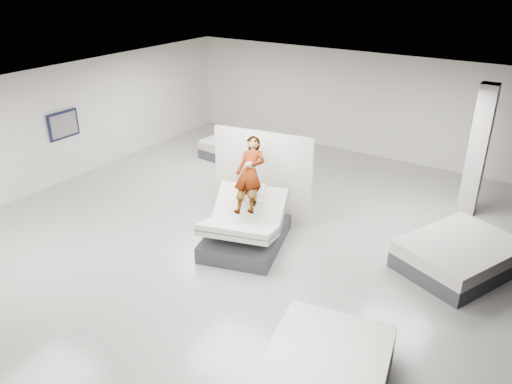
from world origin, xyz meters
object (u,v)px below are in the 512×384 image
column (478,151)px  flat_bed_right_far (459,255)px  remote (255,203)px  divider_panel (262,177)px  hero_bed (245,229)px  wall_poster (63,125)px  person (250,186)px  flat_bed_right_near (323,377)px  flat_bed_left_far (240,150)px

column → flat_bed_right_far: bearing=-81.3°
remote → divider_panel: size_ratio=0.06×
hero_bed → wall_poster: bearing=176.8°
remote → column: bearing=35.2°
flat_bed_right_far → wall_poster: 10.51m
hero_bed → divider_panel: (-0.38, 1.28, 0.69)m
person → divider_panel: (-0.29, 0.98, -0.20)m
hero_bed → flat_bed_right_far: size_ratio=0.87×
remote → wall_poster: wall_poster is taller
hero_bed → column: bearing=49.7°
flat_bed_right_near → wall_poster: 10.08m
hero_bed → wall_poster: wall_poster is taller
flat_bed_right_far → flat_bed_right_near: size_ratio=1.08×
person → divider_panel: 1.04m
hero_bed → remote: 0.71m
wall_poster → flat_bed_right_far: bearing=6.8°
hero_bed → flat_bed_left_far: hero_bed is taller
column → wall_poster: (-9.93, -4.00, 0.00)m
person → wall_poster: person is taller
flat_bed_right_far → flat_bed_left_far: 7.72m
flat_bed_right_near → column: 7.29m
hero_bed → column: 5.83m
remote → wall_poster: bearing=161.1°
flat_bed_right_far → column: (-0.42, 2.76, 1.29)m
column → person: bearing=-133.0°
person → remote: size_ratio=12.50×
flat_bed_left_far → flat_bed_right_near: bearing=-48.1°
person → flat_bed_right_far: size_ratio=0.64×
person → flat_bed_right_far: bearing=0.9°
flat_bed_right_far → flat_bed_left_far: (-7.23, 2.69, -0.02)m
column → wall_poster: column is taller
remote → wall_poster: (-6.46, 0.32, 0.53)m
hero_bed → flat_bed_right_near: size_ratio=0.95×
flat_bed_left_far → wall_poster: 5.18m
person → hero_bed: bearing=-90.0°
remote → flat_bed_right_far: (3.89, 1.56, -0.76)m
flat_bed_right_far → flat_bed_left_far: flat_bed_right_far is taller
person → column: column is taller
flat_bed_right_far → wall_poster: (-10.35, -1.24, 1.29)m
hero_bed → remote: hero_bed is taller
remote → wall_poster: 6.49m
hero_bed → flat_bed_right_far: hero_bed is taller
flat_bed_right_near → wall_poster: size_ratio=2.67×
person → wall_poster: bearing=163.5°
divider_panel → flat_bed_right_far: 4.57m
divider_panel → flat_bed_left_far: bearing=123.6°
column → flat_bed_right_near: bearing=-93.6°
hero_bed → flat_bed_left_far: 5.30m
remote → flat_bed_right_far: bearing=5.8°
flat_bed_right_far → column: bearing=98.7°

